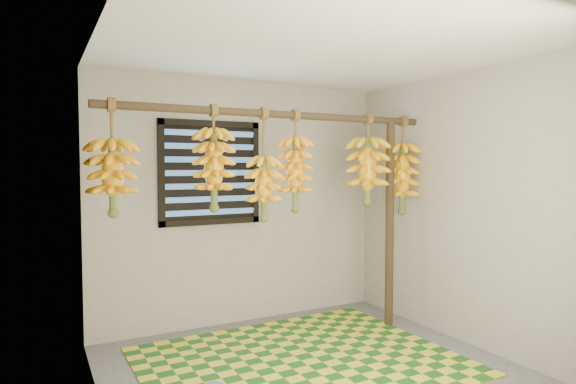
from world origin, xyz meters
TOP-DOWN VIEW (x-y plane):
  - floor at (0.00, 0.00)m, footprint 3.00×3.00m
  - ceiling at (0.00, 0.00)m, footprint 3.00×3.00m
  - wall_back at (0.00, 1.50)m, footprint 3.00×0.01m
  - wall_left at (-1.50, 0.00)m, footprint 0.01×3.00m
  - wall_right at (1.50, 0.00)m, footprint 0.01×3.00m
  - window at (-0.35, 1.48)m, footprint 1.00×0.04m
  - hanging_pole at (0.00, 0.70)m, footprint 3.00×0.06m
  - support_post at (1.20, 0.70)m, footprint 0.08×0.08m
  - woven_mat at (0.00, 0.33)m, footprint 2.46×1.98m
  - banana_bunch_a at (-1.35, 0.70)m, footprint 0.34×0.34m
  - banana_bunch_b at (-0.59, 0.70)m, footprint 0.32×0.32m
  - banana_bunch_c at (-0.15, 0.70)m, footprint 0.29×0.29m
  - banana_bunch_d at (0.15, 0.70)m, footprint 0.28×0.28m
  - banana_bunch_e at (0.93, 0.70)m, footprint 0.38×0.38m
  - banana_bunch_f at (1.35, 0.70)m, footprint 0.32×0.32m

SIDE VIEW (x-z plane):
  - floor at x=0.00m, z-range -0.01..0.00m
  - woven_mat at x=0.00m, z-range 0.00..0.01m
  - support_post at x=1.20m, z-range 0.00..2.00m
  - wall_back at x=0.00m, z-range 0.00..2.40m
  - wall_left at x=-1.50m, z-range 0.00..2.40m
  - wall_right at x=1.50m, z-range 0.00..2.40m
  - banana_bunch_c at x=-0.15m, z-range 0.91..1.85m
  - banana_bunch_f at x=1.35m, z-range 0.97..1.92m
  - banana_bunch_a at x=-1.35m, z-range 1.06..1.91m
  - banana_bunch_d at x=0.15m, z-range 1.06..1.94m
  - window at x=-0.35m, z-range 1.00..2.00m
  - banana_bunch_e at x=0.93m, z-range 1.10..1.94m
  - banana_bunch_b at x=-0.59m, z-range 1.12..1.96m
  - hanging_pole at x=0.00m, z-range 1.97..2.03m
  - ceiling at x=0.00m, z-range 2.40..2.41m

